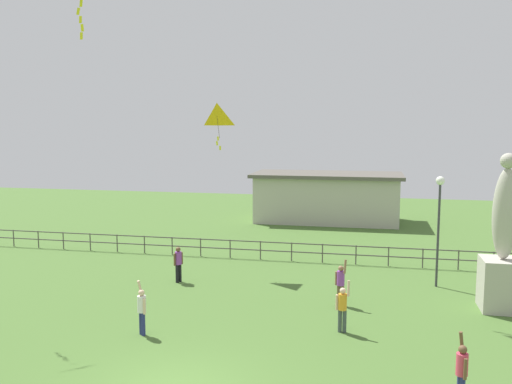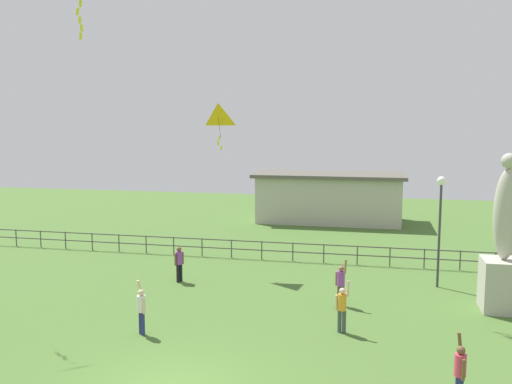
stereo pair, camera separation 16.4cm
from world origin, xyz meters
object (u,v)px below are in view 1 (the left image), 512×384
at_px(statue_monument, 503,257).
at_px(person_3, 178,262).
at_px(lamppost, 439,207).
at_px(person_1, 342,306).
at_px(person_6, 341,282).
at_px(person_5, 462,370).
at_px(person_2, 142,308).
at_px(kite_2, 217,117).

relative_size(statue_monument, person_3, 3.71).
height_order(lamppost, person_1, lamppost).
bearing_deg(person_1, statue_monument, 31.60).
distance_m(statue_monument, person_6, 5.94).
xyz_separation_m(statue_monument, lamppost, (-1.97, 2.53, 1.39)).
relative_size(lamppost, person_6, 2.60).
distance_m(statue_monument, person_5, 8.02).
distance_m(person_2, kite_2, 10.46).
relative_size(person_2, person_5, 0.99).
bearing_deg(person_3, lamppost, 8.78).
bearing_deg(kite_2, person_1, -47.71).
xyz_separation_m(person_1, kite_2, (-6.18, 6.80, 6.27)).
height_order(person_5, kite_2, kite_2).
bearing_deg(person_1, person_3, 149.37).
bearing_deg(lamppost, person_6, -139.40).
bearing_deg(person_2, statue_monument, 22.84).
bearing_deg(person_2, person_3, 99.04).
distance_m(lamppost, person_6, 5.60).
bearing_deg(person_1, person_6, 94.44).
xyz_separation_m(person_6, kite_2, (-5.97, 4.10, 6.26)).
bearing_deg(person_2, person_6, 34.97).
bearing_deg(person_1, kite_2, 132.29).
bearing_deg(person_3, person_2, -80.96).
xyz_separation_m(person_1, person_5, (3.05, -4.10, 0.01)).
bearing_deg(statue_monument, kite_2, 164.04).
bearing_deg(person_3, statue_monument, -3.82).
bearing_deg(kite_2, person_5, -49.73).
height_order(statue_monument, person_5, statue_monument).
distance_m(person_1, person_6, 2.70).
relative_size(lamppost, kite_2, 2.22).
relative_size(statue_monument, person_1, 3.27).
xyz_separation_m(lamppost, person_6, (-3.82, -3.27, -2.47)).
bearing_deg(lamppost, person_3, -171.22).
distance_m(statue_monument, person_2, 12.95).
bearing_deg(lamppost, statue_monument, -52.10).
bearing_deg(person_5, person_1, 126.64).
relative_size(person_3, person_6, 0.87).
xyz_separation_m(person_5, person_6, (-3.26, 6.79, 0.01)).
relative_size(statue_monument, lamppost, 1.23).
xyz_separation_m(person_3, person_6, (7.04, -1.60, 0.01)).
distance_m(person_1, person_3, 8.42).
bearing_deg(statue_monument, person_1, -148.40).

